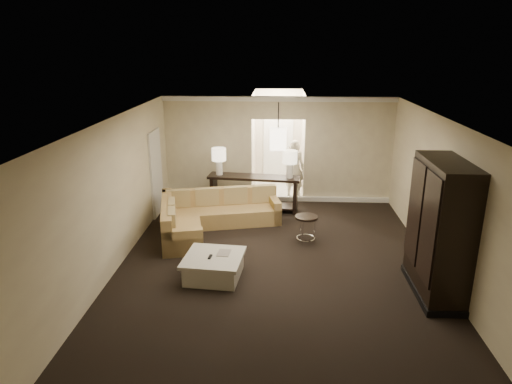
# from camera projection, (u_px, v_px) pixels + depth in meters

# --- Properties ---
(ground) EXTENTS (8.00, 8.00, 0.00)m
(ground) POSITION_uv_depth(u_px,v_px,m) (276.00, 268.00, 8.67)
(ground) COLOR black
(ground) RESTS_ON ground
(wall_back) EXTENTS (6.00, 0.04, 2.80)m
(wall_back) POSITION_uv_depth(u_px,v_px,m) (278.00, 150.00, 12.04)
(wall_back) COLOR beige
(wall_back) RESTS_ON ground
(wall_front) EXTENTS (6.00, 0.04, 2.80)m
(wall_front) POSITION_uv_depth(u_px,v_px,m) (274.00, 330.00, 4.44)
(wall_front) COLOR beige
(wall_front) RESTS_ON ground
(wall_left) EXTENTS (0.04, 8.00, 2.80)m
(wall_left) POSITION_uv_depth(u_px,v_px,m) (114.00, 196.00, 8.39)
(wall_left) COLOR beige
(wall_left) RESTS_ON ground
(wall_right) EXTENTS (0.04, 8.00, 2.80)m
(wall_right) POSITION_uv_depth(u_px,v_px,m) (446.00, 201.00, 8.10)
(wall_right) COLOR beige
(wall_right) RESTS_ON ground
(ceiling) EXTENTS (6.00, 8.00, 0.02)m
(ceiling) POSITION_uv_depth(u_px,v_px,m) (278.00, 121.00, 7.81)
(ceiling) COLOR silver
(ceiling) RESTS_ON wall_back
(crown_molding) EXTENTS (6.00, 0.10, 0.12)m
(crown_molding) POSITION_uv_depth(u_px,v_px,m) (279.00, 99.00, 11.59)
(crown_molding) COLOR white
(crown_molding) RESTS_ON wall_back
(baseboard) EXTENTS (6.00, 0.10, 0.12)m
(baseboard) POSITION_uv_depth(u_px,v_px,m) (277.00, 198.00, 12.41)
(baseboard) COLOR white
(baseboard) RESTS_ON ground
(side_door) EXTENTS (0.05, 0.90, 2.10)m
(side_door) POSITION_uv_depth(u_px,v_px,m) (156.00, 173.00, 11.15)
(side_door) COLOR white
(side_door) RESTS_ON ground
(foyer) EXTENTS (1.44, 2.02, 2.80)m
(foyer) POSITION_uv_depth(u_px,v_px,m) (278.00, 143.00, 13.35)
(foyer) COLOR white
(foyer) RESTS_ON ground
(sectional_sofa) EXTENTS (2.85, 2.64, 0.82)m
(sectional_sofa) POSITION_uv_depth(u_px,v_px,m) (209.00, 216.00, 10.40)
(sectional_sofa) COLOR olive
(sectional_sofa) RESTS_ON ground
(coffee_table) EXTENTS (1.13, 1.13, 0.43)m
(coffee_table) POSITION_uv_depth(u_px,v_px,m) (214.00, 266.00, 8.27)
(coffee_table) COLOR beige
(coffee_table) RESTS_ON ground
(console_table) EXTENTS (2.36, 0.78, 0.90)m
(console_table) POSITION_uv_depth(u_px,v_px,m) (254.00, 190.00, 11.58)
(console_table) COLOR black
(console_table) RESTS_ON ground
(armoire) EXTENTS (0.69, 1.61, 2.31)m
(armoire) POSITION_uv_depth(u_px,v_px,m) (440.00, 232.00, 7.49)
(armoire) COLOR black
(armoire) RESTS_ON ground
(drink_table) EXTENTS (0.48, 0.48, 0.61)m
(drink_table) POSITION_uv_depth(u_px,v_px,m) (306.00, 224.00, 9.65)
(drink_table) COLOR black
(drink_table) RESTS_ON ground
(table_lamp_left) EXTENTS (0.36, 0.36, 0.69)m
(table_lamp_left) POSITION_uv_depth(u_px,v_px,m) (219.00, 157.00, 11.46)
(table_lamp_left) COLOR white
(table_lamp_left) RESTS_ON console_table
(table_lamp_right) EXTENTS (0.36, 0.36, 0.69)m
(table_lamp_right) POSITION_uv_depth(u_px,v_px,m) (290.00, 160.00, 11.19)
(table_lamp_right) COLOR white
(table_lamp_right) RESTS_ON console_table
(pendant_light) EXTENTS (0.38, 0.38, 1.09)m
(pendant_light) POSITION_uv_depth(u_px,v_px,m) (278.00, 139.00, 10.64)
(pendant_light) COLOR black
(pendant_light) RESTS_ON ceiling
(person) EXTENTS (0.69, 0.51, 1.77)m
(person) POSITION_uv_depth(u_px,v_px,m) (294.00, 165.00, 12.53)
(person) COLOR #ECE4C8
(person) RESTS_ON ground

